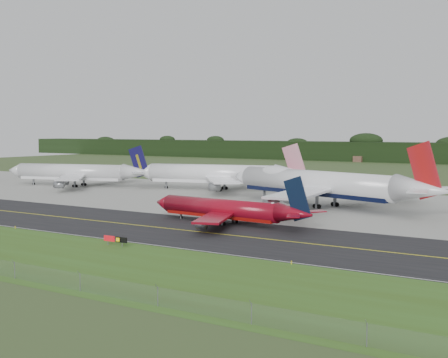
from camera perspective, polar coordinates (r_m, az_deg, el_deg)
ground at (r=126.00m, az=-3.04°, el=-4.40°), size 600.00×600.00×0.00m
grass_verge at (r=100.15m, az=-14.90°, el=-6.87°), size 400.00×30.00×0.01m
taxiway at (r=122.81m, az=-4.13°, el=-4.64°), size 400.00×32.00×0.02m
apron at (r=169.65m, az=7.07°, el=-2.13°), size 400.00×78.00×0.01m
taxiway_centreline at (r=122.81m, az=-4.13°, el=-4.63°), size 400.00×0.40×0.00m
taxiway_edge_line at (r=110.97m, az=-8.96°, el=-5.65°), size 400.00×0.25×0.00m
jet_ba_747 at (r=159.62m, az=8.93°, el=-0.45°), size 66.88×54.05×17.20m
jet_red_737 at (r=129.30m, az=0.42°, el=-2.83°), size 40.03×32.54×10.80m
jet_navy_gold at (r=220.87m, az=-13.13°, el=0.55°), size 55.05×46.95×14.40m
jet_star_tail at (r=200.92m, az=-0.29°, el=0.41°), size 57.89×47.43×15.46m
taxiway_sign at (r=106.72m, az=-9.91°, el=-5.45°), size 4.98×0.31×1.66m
edge_marker_left at (r=130.46m, az=-18.54°, el=-4.22°), size 0.16×0.16×0.50m
edge_marker_center at (r=110.61m, az=-9.54°, el=-5.58°), size 0.16×0.16×0.50m
edge_marker_right at (r=91.95m, az=6.18°, el=-7.61°), size 0.16×0.16×0.50m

